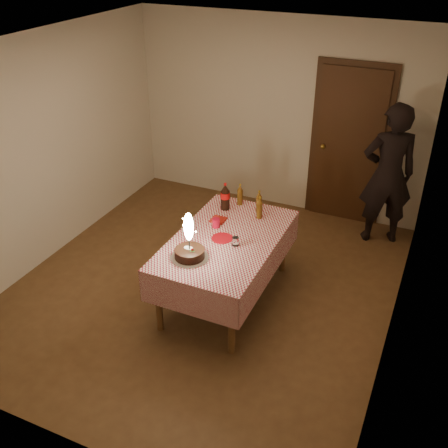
# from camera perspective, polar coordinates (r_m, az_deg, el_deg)

# --- Properties ---
(ground) EXTENTS (4.00, 4.50, 0.01)m
(ground) POSITION_cam_1_polar(r_m,az_deg,el_deg) (5.94, -2.09, -6.79)
(ground) COLOR brown
(ground) RESTS_ON ground
(room_shell) EXTENTS (4.04, 4.54, 2.62)m
(room_shell) POSITION_cam_1_polar(r_m,az_deg,el_deg) (5.17, -1.72, 8.42)
(room_shell) COLOR beige
(room_shell) RESTS_ON ground
(dining_table) EXTENTS (1.02, 1.72, 0.75)m
(dining_table) POSITION_cam_1_polar(r_m,az_deg,el_deg) (5.40, 0.22, -2.47)
(dining_table) COLOR brown
(dining_table) RESTS_ON ground
(birthday_cake) EXTENTS (0.36, 0.36, 0.49)m
(birthday_cake) POSITION_cam_1_polar(r_m,az_deg,el_deg) (5.00, -3.79, -2.58)
(birthday_cake) COLOR white
(birthday_cake) RESTS_ON dining_table
(red_plate) EXTENTS (0.22, 0.22, 0.01)m
(red_plate) POSITION_cam_1_polar(r_m,az_deg,el_deg) (5.34, -0.18, -1.56)
(red_plate) COLOR red
(red_plate) RESTS_ON dining_table
(red_cup) EXTENTS (0.08, 0.08, 0.10)m
(red_cup) POSITION_cam_1_polar(r_m,az_deg,el_deg) (5.52, -0.87, 0.11)
(red_cup) COLOR #BA0C29
(red_cup) RESTS_ON dining_table
(clear_cup) EXTENTS (0.07, 0.07, 0.09)m
(clear_cup) POSITION_cam_1_polar(r_m,az_deg,el_deg) (5.21, 1.25, -1.90)
(clear_cup) COLOR white
(clear_cup) RESTS_ON dining_table
(napkin_stack) EXTENTS (0.15, 0.15, 0.02)m
(napkin_stack) POSITION_cam_1_polar(r_m,az_deg,el_deg) (5.66, -0.64, 0.47)
(napkin_stack) COLOR #A41B12
(napkin_stack) RESTS_ON dining_table
(cola_bottle) EXTENTS (0.10, 0.10, 0.32)m
(cola_bottle) POSITION_cam_1_polar(r_m,az_deg,el_deg) (5.82, 0.13, 2.99)
(cola_bottle) COLOR black
(cola_bottle) RESTS_ON dining_table
(amber_bottle_left) EXTENTS (0.06, 0.06, 0.25)m
(amber_bottle_left) POSITION_cam_1_polar(r_m,az_deg,el_deg) (5.94, 1.75, 3.18)
(amber_bottle_left) COLOR #58370F
(amber_bottle_left) RESTS_ON dining_table
(amber_bottle_right) EXTENTS (0.06, 0.06, 0.25)m
(amber_bottle_right) POSITION_cam_1_polar(r_m,az_deg,el_deg) (5.67, 3.89, 1.74)
(amber_bottle_right) COLOR #58370F
(amber_bottle_right) RESTS_ON dining_table
(amber_bottle_mid) EXTENTS (0.06, 0.06, 0.25)m
(amber_bottle_mid) POSITION_cam_1_polar(r_m,az_deg,el_deg) (5.80, 3.82, 2.43)
(amber_bottle_mid) COLOR #58370F
(amber_bottle_mid) RESTS_ON dining_table
(photographer) EXTENTS (0.77, 0.65, 1.80)m
(photographer) POSITION_cam_1_polar(r_m,az_deg,el_deg) (6.67, 17.41, 5.15)
(photographer) COLOR black
(photographer) RESTS_ON ground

